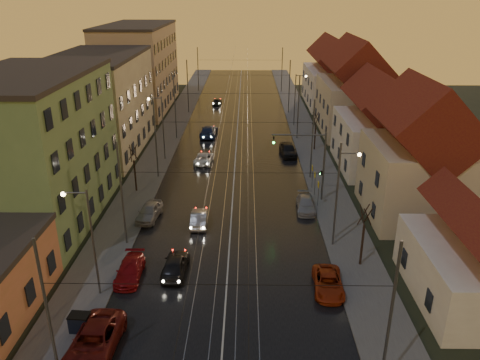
{
  "coord_description": "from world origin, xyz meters",
  "views": [
    {
      "loc": [
        1.35,
        -25.09,
        19.81
      ],
      "look_at": [
        0.77,
        17.19,
        2.54
      ],
      "focal_mm": 35.0,
      "sensor_mm": 36.0,
      "label": 1
    }
  ],
  "objects_px": {
    "driving_car_0": "(175,265)",
    "parked_right_0": "(328,283)",
    "driving_car_1": "(199,218)",
    "parked_left_2": "(130,270)",
    "parked_right_1": "(306,204)",
    "parked_right_2": "(288,150)",
    "driving_car_3": "(209,131)",
    "street_lamp_2": "(160,122)",
    "street_lamp_3": "(297,95)",
    "dumpster": "(80,323)",
    "street_lamp_1": "(341,187)",
    "traffic_light_mast": "(314,158)",
    "driving_car_4": "(217,102)",
    "parked_left_3": "(149,212)",
    "parked_left_1": "(94,342)",
    "street_lamp_0": "(88,233)",
    "driving_car_2": "(204,158)"
  },
  "relations": [
    {
      "from": "driving_car_3",
      "to": "parked_left_1",
      "type": "height_order",
      "value": "driving_car_3"
    },
    {
      "from": "street_lamp_2",
      "to": "parked_right_2",
      "type": "relative_size",
      "value": 1.72
    },
    {
      "from": "street_lamp_2",
      "to": "driving_car_2",
      "type": "xyz_separation_m",
      "value": [
        5.29,
        -1.06,
        -4.27
      ]
    },
    {
      "from": "street_lamp_2",
      "to": "driving_car_0",
      "type": "relative_size",
      "value": 1.87
    },
    {
      "from": "driving_car_0",
      "to": "driving_car_3",
      "type": "relative_size",
      "value": 0.79
    },
    {
      "from": "street_lamp_1",
      "to": "parked_right_0",
      "type": "distance_m",
      "value": 8.61
    },
    {
      "from": "driving_car_4",
      "to": "parked_right_1",
      "type": "xyz_separation_m",
      "value": [
        11.21,
        -44.33,
        0.01
      ]
    },
    {
      "from": "parked_left_1",
      "to": "parked_right_1",
      "type": "relative_size",
      "value": 1.31
    },
    {
      "from": "street_lamp_3",
      "to": "driving_car_0",
      "type": "bearing_deg",
      "value": -107.53
    },
    {
      "from": "parked_left_1",
      "to": "parked_left_2",
      "type": "xyz_separation_m",
      "value": [
        0.27,
        7.75,
        -0.15
      ]
    },
    {
      "from": "parked_right_0",
      "to": "dumpster",
      "type": "relative_size",
      "value": 3.65
    },
    {
      "from": "traffic_light_mast",
      "to": "parked_right_2",
      "type": "distance_m",
      "value": 14.4
    },
    {
      "from": "traffic_light_mast",
      "to": "parked_left_1",
      "type": "height_order",
      "value": "traffic_light_mast"
    },
    {
      "from": "street_lamp_1",
      "to": "street_lamp_2",
      "type": "relative_size",
      "value": 1.0
    },
    {
      "from": "driving_car_4",
      "to": "dumpster",
      "type": "bearing_deg",
      "value": 90.26
    },
    {
      "from": "street_lamp_3",
      "to": "parked_left_2",
      "type": "xyz_separation_m",
      "value": [
        -16.29,
        -41.84,
        -4.26
      ]
    },
    {
      "from": "driving_car_1",
      "to": "parked_right_2",
      "type": "distance_m",
      "value": 21.45
    },
    {
      "from": "parked_left_2",
      "to": "traffic_light_mast",
      "type": "bearing_deg",
      "value": 41.59
    },
    {
      "from": "parked_right_1",
      "to": "parked_right_2",
      "type": "height_order",
      "value": "parked_right_2"
    },
    {
      "from": "driving_car_4",
      "to": "parked_left_3",
      "type": "relative_size",
      "value": 0.84
    },
    {
      "from": "parked_right_0",
      "to": "dumpster",
      "type": "height_order",
      "value": "dumpster"
    },
    {
      "from": "street_lamp_0",
      "to": "street_lamp_3",
      "type": "distance_m",
      "value": 47.62
    },
    {
      "from": "driving_car_4",
      "to": "dumpster",
      "type": "relative_size",
      "value": 2.98
    },
    {
      "from": "traffic_light_mast",
      "to": "dumpster",
      "type": "height_order",
      "value": "traffic_light_mast"
    },
    {
      "from": "street_lamp_3",
      "to": "street_lamp_0",
      "type": "bearing_deg",
      "value": -112.48
    },
    {
      "from": "street_lamp_1",
      "to": "street_lamp_0",
      "type": "bearing_deg",
      "value": -156.28
    },
    {
      "from": "driving_car_0",
      "to": "dumpster",
      "type": "height_order",
      "value": "driving_car_0"
    },
    {
      "from": "street_lamp_1",
      "to": "traffic_light_mast",
      "type": "bearing_deg",
      "value": 97.91
    },
    {
      "from": "driving_car_4",
      "to": "parked_right_2",
      "type": "relative_size",
      "value": 0.77
    },
    {
      "from": "driving_car_2",
      "to": "parked_left_1",
      "type": "bearing_deg",
      "value": 88.08
    },
    {
      "from": "driving_car_3",
      "to": "parked_left_1",
      "type": "distance_m",
      "value": 43.91
    },
    {
      "from": "street_lamp_1",
      "to": "parked_left_2",
      "type": "xyz_separation_m",
      "value": [
        -16.29,
        -5.84,
        -4.26
      ]
    },
    {
      "from": "parked_left_2",
      "to": "dumpster",
      "type": "distance_m",
      "value": 6.24
    },
    {
      "from": "traffic_light_mast",
      "to": "parked_left_2",
      "type": "bearing_deg",
      "value": -137.65
    },
    {
      "from": "parked_right_0",
      "to": "parked_right_2",
      "type": "xyz_separation_m",
      "value": [
        -0.47,
        29.05,
        0.18
      ]
    },
    {
      "from": "street_lamp_2",
      "to": "driving_car_0",
      "type": "height_order",
      "value": "street_lamp_2"
    },
    {
      "from": "driving_car_1",
      "to": "parked_left_2",
      "type": "relative_size",
      "value": 0.93
    },
    {
      "from": "parked_right_0",
      "to": "driving_car_4",
      "type": "bearing_deg",
      "value": 104.31
    },
    {
      "from": "parked_left_1",
      "to": "driving_car_3",
      "type": "bearing_deg",
      "value": 87.61
    },
    {
      "from": "street_lamp_2",
      "to": "driving_car_0",
      "type": "bearing_deg",
      "value": -78.37
    },
    {
      "from": "street_lamp_0",
      "to": "street_lamp_1",
      "type": "bearing_deg",
      "value": 23.72
    },
    {
      "from": "driving_car_3",
      "to": "parked_right_1",
      "type": "bearing_deg",
      "value": 117.91
    },
    {
      "from": "parked_left_1",
      "to": "parked_left_3",
      "type": "relative_size",
      "value": 1.31
    },
    {
      "from": "driving_car_0",
      "to": "parked_right_0",
      "type": "distance_m",
      "value": 11.3
    },
    {
      "from": "street_lamp_0",
      "to": "driving_car_3",
      "type": "xyz_separation_m",
      "value": [
        5.02,
        38.19,
        -4.1
      ]
    },
    {
      "from": "driving_car_1",
      "to": "parked_right_2",
      "type": "relative_size",
      "value": 0.86
    },
    {
      "from": "parked_right_1",
      "to": "driving_car_0",
      "type": "bearing_deg",
      "value": -132.13
    },
    {
      "from": "street_lamp_2",
      "to": "dumpster",
      "type": "bearing_deg",
      "value": -89.57
    },
    {
      "from": "parked_right_2",
      "to": "driving_car_0",
      "type": "bearing_deg",
      "value": -116.61
    },
    {
      "from": "driving_car_0",
      "to": "parked_right_2",
      "type": "distance_m",
      "value": 29.07
    }
  ]
}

